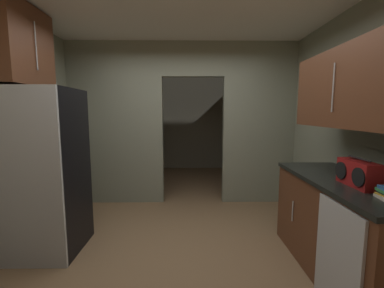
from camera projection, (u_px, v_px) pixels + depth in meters
ground at (179, 256)px, 2.76m from camera, size 20.00×20.00×0.00m
kitchen_overhead_slab at (179, 10)px, 2.94m from camera, size 4.16×7.44×0.06m
kitchen_partition at (180, 120)px, 4.30m from camera, size 3.76×0.12×2.68m
adjoining_room_shell at (184, 121)px, 6.21m from camera, size 3.76×2.78×2.68m
refrigerator at (45, 172)px, 2.79m from camera, size 0.72×0.76×1.79m
lower_cabinet_run at (343, 228)px, 2.38m from camera, size 0.67×1.66×0.93m
dishwasher at (337, 260)px, 1.92m from camera, size 0.02×0.56×0.87m
upper_cabinet_counterside at (354, 88)px, 2.22m from camera, size 0.36×1.49×0.70m
upper_cabinet_fridgeside at (19, 46)px, 2.72m from camera, size 0.36×0.80×0.84m
boombox at (358, 174)px, 2.12m from camera, size 0.16×0.39×0.24m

